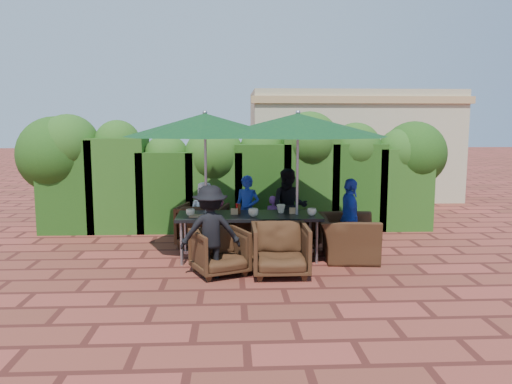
{
  "coord_description": "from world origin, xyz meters",
  "views": [
    {
      "loc": [
        -0.14,
        -8.21,
        2.23
      ],
      "look_at": [
        0.28,
        0.4,
        1.06
      ],
      "focal_mm": 35.0,
      "sensor_mm": 36.0,
      "label": 1
    }
  ],
  "objects_px": {
    "chair_far_mid": "(252,227)",
    "chair_far_left": "(203,223)",
    "umbrella_right": "(298,125)",
    "dining_table": "(249,219)",
    "chair_end_right": "(347,230)",
    "chair_near_left": "(220,249)",
    "chair_near_right": "(280,247)",
    "chair_far_right": "(297,226)",
    "umbrella_left": "(205,125)"
  },
  "relations": [
    {
      "from": "chair_far_left",
      "to": "chair_far_right",
      "type": "bearing_deg",
      "value": -169.3
    },
    {
      "from": "chair_far_right",
      "to": "chair_near_left",
      "type": "relative_size",
      "value": 0.94
    },
    {
      "from": "chair_far_left",
      "to": "umbrella_right",
      "type": "bearing_deg",
      "value": 161.67
    },
    {
      "from": "chair_far_left",
      "to": "chair_near_left",
      "type": "xyz_separation_m",
      "value": [
        0.35,
        -1.78,
        -0.05
      ]
    },
    {
      "from": "dining_table",
      "to": "chair_end_right",
      "type": "xyz_separation_m",
      "value": [
        1.64,
        -0.08,
        -0.2
      ]
    },
    {
      "from": "umbrella_left",
      "to": "chair_near_left",
      "type": "bearing_deg",
      "value": -75.32
    },
    {
      "from": "umbrella_right",
      "to": "chair_near_right",
      "type": "distance_m",
      "value": 2.04
    },
    {
      "from": "dining_table",
      "to": "chair_near_right",
      "type": "relative_size",
      "value": 2.78
    },
    {
      "from": "chair_near_left",
      "to": "chair_near_right",
      "type": "height_order",
      "value": "chair_near_right"
    },
    {
      "from": "chair_far_left",
      "to": "chair_far_mid",
      "type": "xyz_separation_m",
      "value": [
        0.9,
        -0.07,
        -0.08
      ]
    },
    {
      "from": "chair_far_left",
      "to": "chair_far_right",
      "type": "relative_size",
      "value": 1.21
    },
    {
      "from": "chair_far_right",
      "to": "umbrella_right",
      "type": "bearing_deg",
      "value": 65.09
    },
    {
      "from": "umbrella_left",
      "to": "chair_near_left",
      "type": "distance_m",
      "value": 2.07
    },
    {
      "from": "umbrella_left",
      "to": "chair_end_right",
      "type": "xyz_separation_m",
      "value": [
        2.34,
        -0.14,
        -1.73
      ]
    },
    {
      "from": "chair_far_left",
      "to": "chair_end_right",
      "type": "relative_size",
      "value": 0.79
    },
    {
      "from": "chair_far_mid",
      "to": "chair_near_right",
      "type": "relative_size",
      "value": 0.83
    },
    {
      "from": "umbrella_right",
      "to": "chair_near_left",
      "type": "xyz_separation_m",
      "value": [
        -1.26,
        -0.82,
        -1.84
      ]
    },
    {
      "from": "umbrella_right",
      "to": "chair_far_left",
      "type": "relative_size",
      "value": 3.47
    },
    {
      "from": "dining_table",
      "to": "chair_end_right",
      "type": "distance_m",
      "value": 1.65
    },
    {
      "from": "chair_near_right",
      "to": "chair_end_right",
      "type": "height_order",
      "value": "chair_end_right"
    },
    {
      "from": "chair_far_mid",
      "to": "chair_near_left",
      "type": "xyz_separation_m",
      "value": [
        -0.55,
        -1.71,
        0.03
      ]
    },
    {
      "from": "chair_near_right",
      "to": "chair_end_right",
      "type": "relative_size",
      "value": 0.78
    },
    {
      "from": "umbrella_left",
      "to": "umbrella_right",
      "type": "bearing_deg",
      "value": -3.75
    },
    {
      "from": "chair_end_right",
      "to": "umbrella_left",
      "type": "bearing_deg",
      "value": 92.22
    },
    {
      "from": "chair_far_mid",
      "to": "chair_near_left",
      "type": "height_order",
      "value": "chair_near_left"
    },
    {
      "from": "umbrella_left",
      "to": "umbrella_right",
      "type": "xyz_separation_m",
      "value": [
        1.5,
        -0.1,
        0.0
      ]
    },
    {
      "from": "chair_near_left",
      "to": "chair_end_right",
      "type": "bearing_deg",
      "value": -3.31
    },
    {
      "from": "chair_near_right",
      "to": "chair_far_right",
      "type": "bearing_deg",
      "value": 74.94
    },
    {
      "from": "umbrella_left",
      "to": "umbrella_right",
      "type": "height_order",
      "value": "same"
    },
    {
      "from": "umbrella_left",
      "to": "chair_far_mid",
      "type": "xyz_separation_m",
      "value": [
        0.79,
        0.79,
        -1.86
      ]
    },
    {
      "from": "chair_far_right",
      "to": "chair_far_left",
      "type": "bearing_deg",
      "value": -19.17
    },
    {
      "from": "dining_table",
      "to": "chair_end_right",
      "type": "bearing_deg",
      "value": -2.81
    },
    {
      "from": "chair_far_left",
      "to": "umbrella_left",
      "type": "bearing_deg",
      "value": 109.65
    },
    {
      "from": "chair_far_left",
      "to": "chair_far_right",
      "type": "distance_m",
      "value": 1.73
    },
    {
      "from": "chair_far_left",
      "to": "chair_near_right",
      "type": "distance_m",
      "value": 2.25
    },
    {
      "from": "chair_near_left",
      "to": "umbrella_left",
      "type": "bearing_deg",
      "value": 81.14
    },
    {
      "from": "chair_far_right",
      "to": "chair_end_right",
      "type": "relative_size",
      "value": 0.65
    },
    {
      "from": "chair_far_left",
      "to": "chair_end_right",
      "type": "distance_m",
      "value": 2.65
    },
    {
      "from": "chair_far_left",
      "to": "chair_far_mid",
      "type": "height_order",
      "value": "chair_far_left"
    },
    {
      "from": "umbrella_left",
      "to": "chair_far_mid",
      "type": "relative_size",
      "value": 3.79
    },
    {
      "from": "chair_far_mid",
      "to": "chair_far_left",
      "type": "bearing_deg",
      "value": 3.34
    },
    {
      "from": "umbrella_left",
      "to": "chair_far_right",
      "type": "relative_size",
      "value": 3.77
    },
    {
      "from": "umbrella_right",
      "to": "chair_near_left",
      "type": "height_order",
      "value": "umbrella_right"
    },
    {
      "from": "chair_near_left",
      "to": "chair_end_right",
      "type": "relative_size",
      "value": 0.69
    },
    {
      "from": "chair_far_right",
      "to": "chair_near_right",
      "type": "distance_m",
      "value": 1.88
    },
    {
      "from": "chair_far_mid",
      "to": "chair_far_right",
      "type": "bearing_deg",
      "value": -170.73
    },
    {
      "from": "chair_far_right",
      "to": "umbrella_left",
      "type": "bearing_deg",
      "value": 9.09
    },
    {
      "from": "dining_table",
      "to": "umbrella_right",
      "type": "relative_size",
      "value": 0.79
    },
    {
      "from": "umbrella_left",
      "to": "chair_far_right",
      "type": "xyz_separation_m",
      "value": [
        1.62,
        0.81,
        -1.86
      ]
    },
    {
      "from": "chair_far_mid",
      "to": "chair_far_right",
      "type": "xyz_separation_m",
      "value": [
        0.83,
        0.02,
        0.0
      ]
    }
  ]
}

